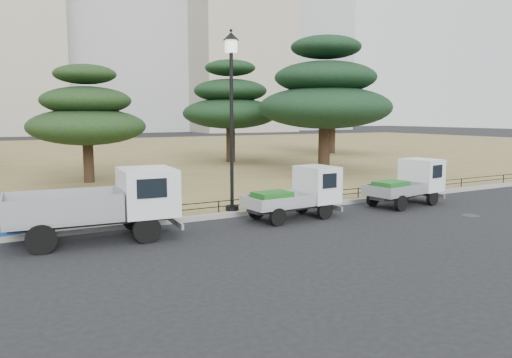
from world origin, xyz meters
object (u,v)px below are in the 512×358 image
truck_large (104,202)px  street_lamp (231,92)px  truck_kei_front (298,193)px  truck_kei_rear (408,183)px  tarp_pile (7,220)px

truck_large → street_lamp: size_ratio=0.76×
truck_kei_front → truck_kei_rear: size_ratio=0.95×
truck_large → tarp_pile: 2.86m
street_lamp → truck_kei_rear: bearing=-13.3°
truck_large → truck_kei_front: size_ratio=1.39×
truck_kei_front → street_lamp: 4.02m
tarp_pile → truck_kei_rear: bearing=-7.3°
truck_kei_front → tarp_pile: truck_kei_front is taller
truck_kei_rear → tarp_pile: size_ratio=2.19×
truck_kei_rear → tarp_pile: (-13.50, 1.73, -0.34)m
truck_large → tarp_pile: bearing=149.9°
truck_large → tarp_pile: truck_large is taller
tarp_pile → truck_kei_front: bearing=-11.5°
truck_large → street_lamp: 5.69m
truck_large → truck_kei_rear: truck_large is taller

